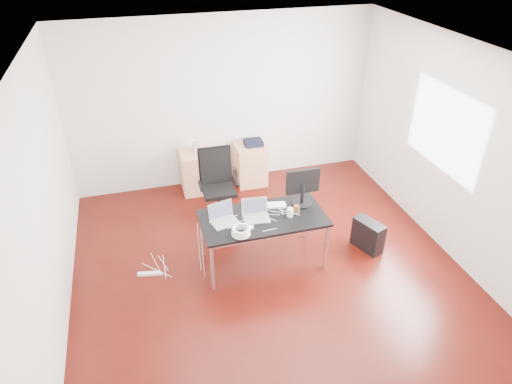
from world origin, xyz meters
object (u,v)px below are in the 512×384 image
object	(u,v)px
office_chair	(217,182)
filing_cabinet_right	(250,164)
pc_tower	(368,235)
desk	(263,220)
filing_cabinet_left	(196,172)

from	to	relation	value
office_chair	filing_cabinet_right	xyz separation A→B (m)	(0.74, 0.85, -0.26)
pc_tower	filing_cabinet_right	bearing A→B (deg)	95.14
desk	office_chair	world-z (taller)	office_chair
filing_cabinet_left	pc_tower	size ratio (longest dim) A/B	1.56
desk	filing_cabinet_left	xyz separation A→B (m)	(-0.53, 2.11, -0.33)
office_chair	pc_tower	xyz separation A→B (m)	(1.83, -1.37, -0.39)
filing_cabinet_left	filing_cabinet_right	distance (m)	0.94
filing_cabinet_right	desk	bearing A→B (deg)	-100.87
office_chair	pc_tower	world-z (taller)	office_chair
desk	pc_tower	distance (m)	1.56
filing_cabinet_left	filing_cabinet_right	bearing A→B (deg)	0.00
filing_cabinet_right	office_chair	bearing A→B (deg)	-131.17
office_chair	filing_cabinet_left	world-z (taller)	office_chair
desk	pc_tower	bearing A→B (deg)	-4.57
desk	filing_cabinet_left	distance (m)	2.20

